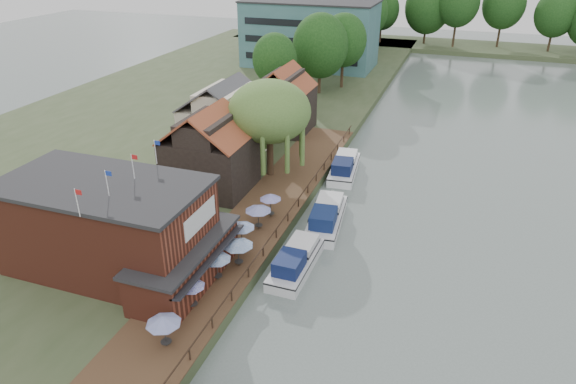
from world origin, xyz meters
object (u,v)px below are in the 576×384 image
(cottage_c, at_px, (284,99))
(willow, at_px, (270,130))
(umbrella_2, at_px, (217,266))
(cruiser_2, at_px, (344,164))
(cruiser_1, at_px, (327,214))
(umbrella_4, at_px, (242,234))
(cottage_b, at_px, (226,116))
(cottage_a, at_px, (209,150))
(cruiser_0, at_px, (297,257))
(umbrella_0, at_px, (165,331))
(umbrella_5, at_px, (258,217))
(umbrella_6, at_px, (271,205))
(hotel_block, at_px, (310,34))
(umbrella_3, at_px, (238,253))
(pub, at_px, (129,230))
(umbrella_1, at_px, (192,294))

(cottage_c, relative_size, willow, 0.82)
(umbrella_2, bearing_deg, cruiser_2, 81.02)
(cruiser_1, bearing_deg, umbrella_4, -130.15)
(cottage_b, bearing_deg, cottage_a, -73.30)
(cruiser_0, bearing_deg, umbrella_0, -109.79)
(umbrella_5, distance_m, umbrella_6, 2.38)
(hotel_block, distance_m, umbrella_5, 64.01)
(hotel_block, height_order, willow, hotel_block)
(hotel_block, height_order, umbrella_0, hotel_block)
(cruiser_0, xyz_separation_m, cruiser_1, (0.38, 7.64, 0.09))
(umbrella_4, bearing_deg, umbrella_5, 86.26)
(cottage_a, xyz_separation_m, umbrella_0, (7.71, -21.46, -2.96))
(cruiser_2, bearing_deg, cottage_b, 174.90)
(umbrella_2, xyz_separation_m, umbrella_4, (-0.16, 4.81, 0.00))
(umbrella_3, bearing_deg, pub, -156.72)
(hotel_block, height_order, umbrella_5, hotel_block)
(cottage_b, relative_size, umbrella_0, 4.04)
(cottage_c, distance_m, umbrella_1, 37.29)
(umbrella_2, relative_size, umbrella_5, 1.00)
(hotel_block, bearing_deg, pub, -83.57)
(umbrella_0, xyz_separation_m, umbrella_3, (0.66, 9.63, 0.00))
(cottage_c, xyz_separation_m, umbrella_5, (6.70, -25.11, -2.96))
(hotel_block, distance_m, umbrella_4, 67.02)
(willow, distance_m, umbrella_6, 10.18)
(umbrella_1, bearing_deg, cruiser_1, 71.97)
(umbrella_3, height_order, umbrella_4, same)
(umbrella_2, bearing_deg, cruiser_1, 68.05)
(umbrella_0, bearing_deg, umbrella_2, 90.45)
(umbrella_1, relative_size, umbrella_2, 1.00)
(umbrella_0, bearing_deg, cottage_b, 108.81)
(umbrella_4, height_order, cruiser_0, umbrella_4)
(cottage_a, height_order, cruiser_1, cottage_a)
(umbrella_5, bearing_deg, umbrella_0, -89.95)
(cottage_c, relative_size, umbrella_5, 3.58)
(pub, distance_m, cottage_a, 15.05)
(hotel_block, xyz_separation_m, cottage_b, (4.00, -46.00, -1.90))
(willow, bearing_deg, cruiser_2, 36.54)
(umbrella_3, relative_size, umbrella_5, 1.02)
(umbrella_0, bearing_deg, umbrella_5, 90.05)
(cottage_c, height_order, willow, willow)
(pub, relative_size, cruiser_1, 2.03)
(umbrella_4, bearing_deg, cottage_c, 102.94)
(umbrella_0, bearing_deg, umbrella_3, 86.08)
(umbrella_2, height_order, cruiser_1, umbrella_2)
(umbrella_5, bearing_deg, willow, 106.07)
(umbrella_0, bearing_deg, umbrella_6, 89.30)
(cottage_a, bearing_deg, hotel_block, 97.13)
(cruiser_1, bearing_deg, willow, 135.00)
(pub, height_order, cottage_b, cottage_b)
(umbrella_5, bearing_deg, cottage_c, 104.94)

